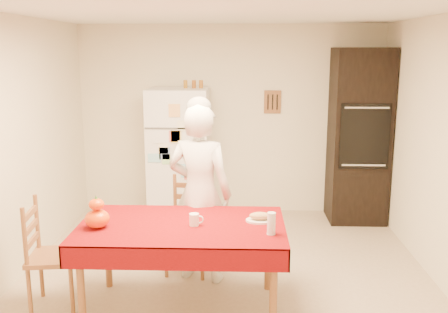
{
  "coord_description": "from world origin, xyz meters",
  "views": [
    {
      "loc": [
        0.14,
        -4.35,
        2.17
      ],
      "look_at": [
        -0.02,
        0.2,
        1.2
      ],
      "focal_mm": 40.0,
      "sensor_mm": 36.0,
      "label": 1
    }
  ],
  "objects_px": {
    "coffee_mug": "(194,220)",
    "wine_glass": "(271,223)",
    "refrigerator": "(179,155)",
    "chair_left": "(46,251)",
    "oven_cabinet": "(359,136)",
    "dining_table": "(182,232)",
    "bread_plate": "(260,220)",
    "seated_woman": "(200,194)",
    "chair_far": "(190,221)",
    "pumpkin_lower": "(97,219)"
  },
  "relations": [
    {
      "from": "chair_far",
      "to": "wine_glass",
      "type": "relative_size",
      "value": 5.4
    },
    {
      "from": "dining_table",
      "to": "chair_left",
      "type": "bearing_deg",
      "value": 179.6
    },
    {
      "from": "seated_woman",
      "to": "chair_far",
      "type": "bearing_deg",
      "value": -44.34
    },
    {
      "from": "coffee_mug",
      "to": "pumpkin_lower",
      "type": "bearing_deg",
      "value": -174.35
    },
    {
      "from": "dining_table",
      "to": "coffee_mug",
      "type": "height_order",
      "value": "coffee_mug"
    },
    {
      "from": "chair_left",
      "to": "pumpkin_lower",
      "type": "xyz_separation_m",
      "value": [
        0.49,
        -0.11,
        0.33
      ]
    },
    {
      "from": "chair_left",
      "to": "dining_table",
      "type": "bearing_deg",
      "value": -97.45
    },
    {
      "from": "oven_cabinet",
      "to": "dining_table",
      "type": "xyz_separation_m",
      "value": [
        -1.97,
        -2.39,
        -0.41
      ]
    },
    {
      "from": "oven_cabinet",
      "to": "coffee_mug",
      "type": "distance_m",
      "value": 3.06
    },
    {
      "from": "refrigerator",
      "to": "coffee_mug",
      "type": "distance_m",
      "value": 2.4
    },
    {
      "from": "refrigerator",
      "to": "dining_table",
      "type": "height_order",
      "value": "refrigerator"
    },
    {
      "from": "refrigerator",
      "to": "chair_left",
      "type": "bearing_deg",
      "value": -110.13
    },
    {
      "from": "bread_plate",
      "to": "dining_table",
      "type": "bearing_deg",
      "value": -172.21
    },
    {
      "from": "dining_table",
      "to": "chair_left",
      "type": "relative_size",
      "value": 1.79
    },
    {
      "from": "chair_left",
      "to": "refrigerator",
      "type": "bearing_deg",
      "value": -27.18
    },
    {
      "from": "chair_far",
      "to": "chair_left",
      "type": "xyz_separation_m",
      "value": [
        -1.14,
        -0.8,
        0.0
      ]
    },
    {
      "from": "coffee_mug",
      "to": "chair_left",
      "type": "bearing_deg",
      "value": 178.54
    },
    {
      "from": "oven_cabinet",
      "to": "chair_far",
      "type": "relative_size",
      "value": 2.32
    },
    {
      "from": "coffee_mug",
      "to": "wine_glass",
      "type": "relative_size",
      "value": 0.57
    },
    {
      "from": "coffee_mug",
      "to": "pumpkin_lower",
      "type": "relative_size",
      "value": 0.5
    },
    {
      "from": "dining_table",
      "to": "bread_plate",
      "type": "xyz_separation_m",
      "value": [
        0.65,
        0.09,
        0.08
      ]
    },
    {
      "from": "coffee_mug",
      "to": "bread_plate",
      "type": "bearing_deg",
      "value": 11.76
    },
    {
      "from": "chair_left",
      "to": "chair_far",
      "type": "bearing_deg",
      "value": -62.06
    },
    {
      "from": "oven_cabinet",
      "to": "coffee_mug",
      "type": "bearing_deg",
      "value": -127.77
    },
    {
      "from": "coffee_mug",
      "to": "bread_plate",
      "type": "height_order",
      "value": "coffee_mug"
    },
    {
      "from": "refrigerator",
      "to": "pumpkin_lower",
      "type": "xyz_separation_m",
      "value": [
        -0.37,
        -2.44,
        -0.01
      ]
    },
    {
      "from": "seated_woman",
      "to": "pumpkin_lower",
      "type": "xyz_separation_m",
      "value": [
        -0.77,
        -0.7,
        -0.01
      ]
    },
    {
      "from": "chair_left",
      "to": "pumpkin_lower",
      "type": "distance_m",
      "value": 0.6
    },
    {
      "from": "refrigerator",
      "to": "dining_table",
      "type": "bearing_deg",
      "value": -82.56
    },
    {
      "from": "refrigerator",
      "to": "seated_woman",
      "type": "xyz_separation_m",
      "value": [
        0.41,
        -1.74,
        0.0
      ]
    },
    {
      "from": "coffee_mug",
      "to": "bread_plate",
      "type": "distance_m",
      "value": 0.56
    },
    {
      "from": "seated_woman",
      "to": "pumpkin_lower",
      "type": "distance_m",
      "value": 1.04
    },
    {
      "from": "dining_table",
      "to": "wine_glass",
      "type": "distance_m",
      "value": 0.77
    },
    {
      "from": "oven_cabinet",
      "to": "wine_glass",
      "type": "xyz_separation_m",
      "value": [
        -1.25,
        -2.59,
        -0.25
      ]
    },
    {
      "from": "coffee_mug",
      "to": "wine_glass",
      "type": "height_order",
      "value": "wine_glass"
    },
    {
      "from": "bread_plate",
      "to": "refrigerator",
      "type": "bearing_deg",
      "value": 113.0
    },
    {
      "from": "chair_left",
      "to": "bread_plate",
      "type": "relative_size",
      "value": 3.96
    },
    {
      "from": "oven_cabinet",
      "to": "bread_plate",
      "type": "relative_size",
      "value": 9.17
    },
    {
      "from": "seated_woman",
      "to": "bread_plate",
      "type": "xyz_separation_m",
      "value": [
        0.55,
        -0.51,
        -0.08
      ]
    },
    {
      "from": "refrigerator",
      "to": "bread_plate",
      "type": "relative_size",
      "value": 7.08
    },
    {
      "from": "coffee_mug",
      "to": "wine_glass",
      "type": "bearing_deg",
      "value": -15.98
    },
    {
      "from": "coffee_mug",
      "to": "wine_glass",
      "type": "xyz_separation_m",
      "value": [
        0.62,
        -0.18,
        0.04
      ]
    },
    {
      "from": "refrigerator",
      "to": "chair_far",
      "type": "distance_m",
      "value": 1.6
    },
    {
      "from": "refrigerator",
      "to": "oven_cabinet",
      "type": "distance_m",
      "value": 2.29
    },
    {
      "from": "seated_woman",
      "to": "wine_glass",
      "type": "relative_size",
      "value": 9.67
    },
    {
      "from": "refrigerator",
      "to": "coffee_mug",
      "type": "xyz_separation_m",
      "value": [
        0.41,
        -2.36,
        -0.04
      ]
    },
    {
      "from": "refrigerator",
      "to": "bread_plate",
      "type": "xyz_separation_m",
      "value": [
        0.96,
        -2.25,
        -0.08
      ]
    },
    {
      "from": "coffee_mug",
      "to": "refrigerator",
      "type": "bearing_deg",
      "value": 99.88
    },
    {
      "from": "refrigerator",
      "to": "wine_glass",
      "type": "relative_size",
      "value": 9.66
    },
    {
      "from": "oven_cabinet",
      "to": "dining_table",
      "type": "height_order",
      "value": "oven_cabinet"
    }
  ]
}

